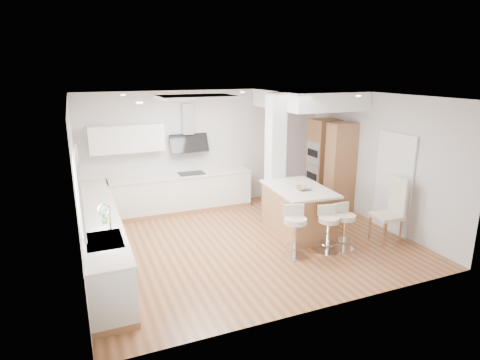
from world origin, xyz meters
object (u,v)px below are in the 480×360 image
bar_stool_b (328,227)px  dining_chair (392,207)px  bar_stool_c (344,224)px  peninsula (298,210)px  bar_stool_a (295,229)px

bar_stool_b → dining_chair: size_ratio=0.68×
bar_stool_c → dining_chair: size_ratio=0.68×
peninsula → bar_stool_c: peninsula is taller
dining_chair → bar_stool_a: bearing=179.9°
bar_stool_b → dining_chair: bearing=11.9°
bar_stool_a → peninsula: bearing=74.3°
peninsula → dining_chair: size_ratio=1.29×
peninsula → dining_chair: 1.81m
bar_stool_a → bar_stool_c: (1.00, -0.08, -0.04)m
peninsula → bar_stool_a: (-0.61, -0.92, 0.04)m
bar_stool_b → dining_chair: dining_chair is taller
bar_stool_a → bar_stool_b: 0.65m
peninsula → bar_stool_b: bearing=-84.3°
bar_stool_a → bar_stool_c: bearing=12.9°
bar_stool_c → bar_stool_b: bearing=179.5°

